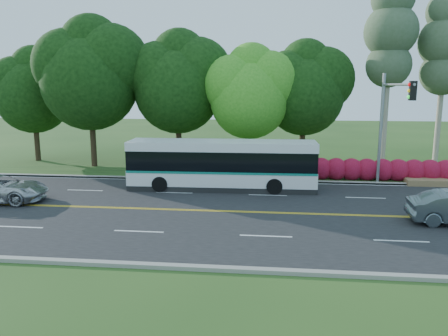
# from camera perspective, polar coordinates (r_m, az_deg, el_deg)

# --- Properties ---
(ground) EXTENTS (120.00, 120.00, 0.00)m
(ground) POSITION_cam_1_polar(r_m,az_deg,el_deg) (22.00, 6.93, -5.87)
(ground) COLOR #224416
(ground) RESTS_ON ground
(road) EXTENTS (60.00, 14.00, 0.02)m
(road) POSITION_cam_1_polar(r_m,az_deg,el_deg) (22.00, 6.93, -5.84)
(road) COLOR black
(road) RESTS_ON ground
(curb_north) EXTENTS (60.00, 0.30, 0.15)m
(curb_north) POSITION_cam_1_polar(r_m,az_deg,el_deg) (28.91, 6.79, -1.69)
(curb_north) COLOR gray
(curb_north) RESTS_ON ground
(curb_south) EXTENTS (60.00, 0.30, 0.15)m
(curb_south) POSITION_cam_1_polar(r_m,az_deg,el_deg) (15.25, 7.22, -13.26)
(curb_south) COLOR gray
(curb_south) RESTS_ON ground
(grass_verge) EXTENTS (60.00, 4.00, 0.10)m
(grass_verge) POSITION_cam_1_polar(r_m,az_deg,el_deg) (30.72, 6.76, -0.99)
(grass_verge) COLOR #224416
(grass_verge) RESTS_ON ground
(lane_markings) EXTENTS (57.60, 13.82, 0.00)m
(lane_markings) POSITION_cam_1_polar(r_m,az_deg,el_deg) (21.99, 6.69, -5.81)
(lane_markings) COLOR gold
(lane_markings) RESTS_ON road
(tree_row) EXTENTS (44.70, 9.10, 13.84)m
(tree_row) POSITION_cam_1_polar(r_m,az_deg,el_deg) (33.57, -2.03, 11.53)
(tree_row) COLOR black
(tree_row) RESTS_ON ground
(bougainvillea_hedge) EXTENTS (9.50, 2.25, 1.50)m
(bougainvillea_hedge) POSITION_cam_1_polar(r_m,az_deg,el_deg) (30.70, 20.33, -0.34)
(bougainvillea_hedge) COLOR maroon
(bougainvillea_hedge) RESTS_ON ground
(traffic_signal) EXTENTS (0.42, 6.10, 7.00)m
(traffic_signal) POSITION_cam_1_polar(r_m,az_deg,el_deg) (27.41, 20.84, 6.73)
(traffic_signal) COLOR gray
(traffic_signal) RESTS_ON ground
(transit_bus) EXTENTS (11.32, 2.69, 2.95)m
(transit_bus) POSITION_cam_1_polar(r_m,az_deg,el_deg) (26.50, -0.30, 0.35)
(transit_bus) COLOR white
(transit_bus) RESTS_ON road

